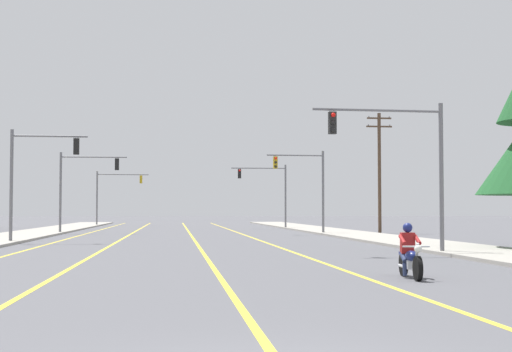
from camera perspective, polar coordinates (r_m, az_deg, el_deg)
name	(u,v)px	position (r m, az deg, el deg)	size (l,w,h in m)	color
lane_stripe_center	(191,235)	(52.66, -5.00, -4.57)	(0.16, 100.00, 0.01)	yellow
lane_stripe_left	(128,236)	(52.74, -9.80, -4.54)	(0.16, 100.00, 0.01)	yellow
lane_stripe_right	(245,235)	(52.89, -0.83, -4.57)	(0.16, 100.00, 0.01)	yellow
lane_stripe_far_left	(79,236)	(53.05, -13.47, -4.49)	(0.16, 100.00, 0.01)	yellow
sidewalk_kerb_right	(369,236)	(49.31, 8.63, -4.60)	(4.40, 110.00, 0.14)	#9E998E
sidewalk_kerb_left	(5,238)	(48.77, -18.68, -4.52)	(4.40, 110.00, 0.14)	#9E998E
motorcycle_with_rider	(410,256)	(20.18, 11.72, -6.03)	(0.70, 2.19, 1.46)	black
traffic_signal_near_right	(404,153)	(30.82, 11.30, 1.77)	(5.49, 0.55, 6.20)	slate
traffic_signal_near_left	(33,169)	(42.33, -16.72, 0.53)	(4.14, 0.37, 6.20)	slate
traffic_signal_mid_right	(307,179)	(55.18, 3.95, -0.27)	(4.34, 0.51, 6.20)	slate
traffic_signal_mid_left	(80,180)	(58.20, -13.36, -0.28)	(5.07, 0.39, 6.20)	slate
traffic_signal_far_right	(270,186)	(71.99, 1.06, -0.77)	(5.39, 0.37, 6.20)	slate
traffic_signal_far_left	(112,189)	(86.24, -10.96, -1.00)	(5.88, 0.63, 6.20)	slate
utility_pole_right_far	(379,169)	(58.51, 9.45, 0.57)	(2.04, 0.26, 9.36)	#4C3828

